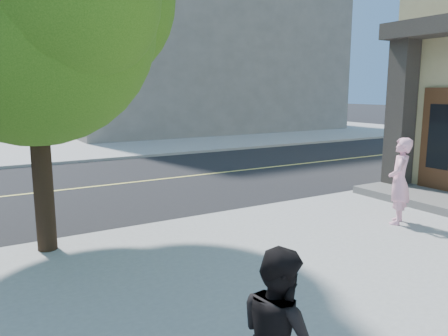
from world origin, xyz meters
TOP-DOWN VIEW (x-y plane):
  - sidewalk_ne at (13.50, 21.50)m, footprint 29.00×25.00m
  - filler_ne at (14.00, 22.00)m, footprint 18.00×16.00m
  - man_on_phone at (7.15, -2.52)m, footprint 0.75×0.69m

SIDE VIEW (x-z plane):
  - sidewalk_ne at x=13.50m, z-range 0.00..0.12m
  - man_on_phone at x=7.15m, z-range 0.12..1.84m
  - filler_ne at x=14.00m, z-range 0.12..14.12m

